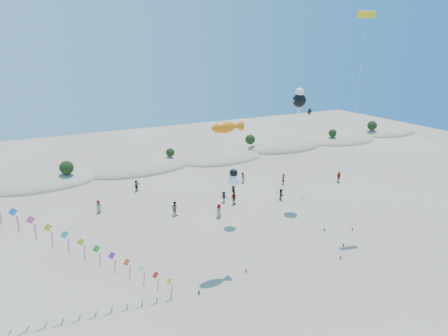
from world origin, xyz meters
TOP-DOWN VIEW (x-y plane):
  - ground at (0.00, 0.00)m, footprint 160.00×160.00m
  - dune_ridge at (1.06, 45.14)m, footprint 145.30×11.49m
  - fish_kite at (0.45, 11.83)m, footprint 13.96×4.48m
  - cartoon_kite_low at (4.81, 18.61)m, footprint 4.83×10.94m
  - cartoon_kite_high at (15.56, 20.69)m, footprint 3.28×9.98m
  - parafoil_kite at (18.11, 13.38)m, footprint 8.82×7.91m
  - dark_kite at (18.92, 20.13)m, footprint 4.04×13.56m
  - beachgoers at (6.50, 26.15)m, footprint 37.42×15.15m

SIDE VIEW (x-z plane):
  - ground at x=0.00m, z-range 0.00..0.00m
  - dune_ridge at x=1.06m, z-range -2.67..2.90m
  - beachgoers at x=6.50m, z-range -0.07..1.82m
  - cartoon_kite_low at x=4.81m, z-range 2.27..9.24m
  - dark_kite at x=18.92m, z-range 2.61..15.13m
  - fish_kite at x=0.45m, z-range 6.52..20.72m
  - cartoon_kite_high at x=15.56m, z-range 6.44..22.22m
  - parafoil_kite at x=18.11m, z-range 11.21..35.70m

